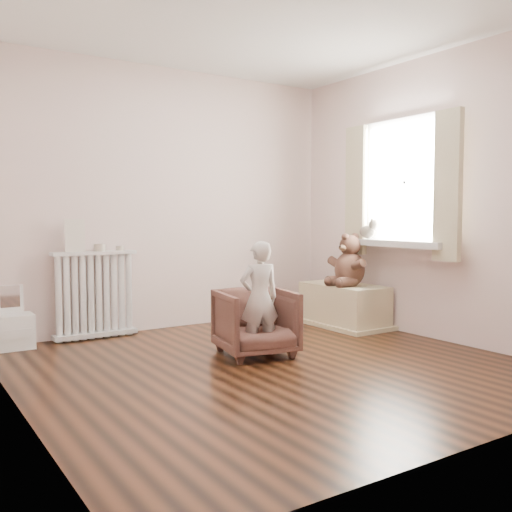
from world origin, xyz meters
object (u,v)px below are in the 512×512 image
teddy_bear (350,262)px  toy_bench (344,306)px  toy_vanity (11,317)px  plush_cat (368,229)px  radiator (95,297)px  child (259,298)px  armchair (256,322)px

teddy_bear → toy_bench: bearing=80.6°
toy_vanity → plush_cat: 3.43m
radiator → child: child is taller
radiator → armchair: size_ratio=1.36×
toy_bench → child: bearing=-157.2°
toy_bench → radiator: bearing=161.4°
radiator → armchair: bearing=-56.3°
radiator → plush_cat: plush_cat is taller
toy_vanity → toy_bench: (3.07, -0.76, -0.08)m
radiator → toy_vanity: bearing=-177.6°
radiator → toy_bench: radiator is taller
armchair → toy_bench: armchair is taller
child → radiator: bearing=-46.9°
child → plush_cat: bearing=-155.0°
child → toy_bench: (1.45, 0.61, -0.28)m
child → teddy_bear: 1.53m
plush_cat → child: bearing=-169.4°
toy_vanity → plush_cat: bearing=-16.5°
teddy_bear → radiator: bearing=157.8°
teddy_bear → toy_vanity: bearing=163.0°
teddy_bear → plush_cat: 0.38m
radiator → child: bearing=-57.3°
toy_vanity → plush_cat: plush_cat is taller
teddy_bear → armchair: bearing=-163.6°
toy_vanity → armchair: bearing=-39.0°
toy_vanity → armchair: (1.62, -1.32, -0.01)m
plush_cat → teddy_bear: bearing=144.3°
armchair → child: size_ratio=0.65×
plush_cat → toy_vanity: bearing=159.5°
toy_vanity → teddy_bear: (3.06, -0.86, 0.40)m
radiator → toy_bench: bearing=-18.6°
child → toy_bench: bearing=-146.9°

